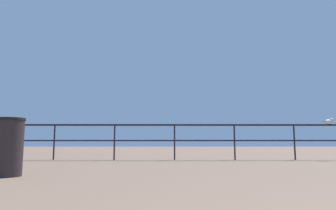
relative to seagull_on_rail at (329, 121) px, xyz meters
name	(u,v)px	position (x,y,z in m)	size (l,w,h in m)	color
pier_railing	(204,134)	(-3.63, 0.00, -0.36)	(22.49, 0.05, 1.02)	black
seagull_on_rail	(329,121)	(0.00, 0.00, 0.00)	(0.39, 0.20, 0.18)	silver
trash_bin	(9,147)	(-7.11, -3.98, -0.66)	(0.42, 0.42, 0.88)	black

